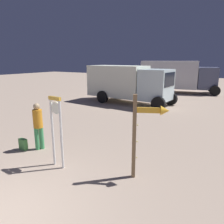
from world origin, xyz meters
TOP-DOWN VIEW (x-y plane):
  - standing_clock at (-0.58, 2.43)m, footprint 0.46×0.12m
  - arrow_sign at (1.86, 3.18)m, footprint 0.90×0.54m
  - person_near_clock at (-2.08, 2.99)m, footprint 0.32×0.32m
  - backpack at (-2.54, 2.65)m, footprint 0.32×0.18m
  - box_truck_near at (-3.31, 12.13)m, footprint 6.50×2.78m
  - box_truck_far at (-1.74, 19.31)m, footprint 7.49×3.87m

SIDE VIEW (x-z plane):
  - backpack at x=-2.54m, z-range 0.00..0.40m
  - person_near_clock at x=-2.08m, z-range 0.10..1.77m
  - standing_clock at x=-0.58m, z-range 0.23..2.35m
  - arrow_sign at x=1.86m, z-range 0.34..2.62m
  - box_truck_near at x=-3.31m, z-range 0.17..2.87m
  - box_truck_far at x=-1.74m, z-range 0.14..3.15m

